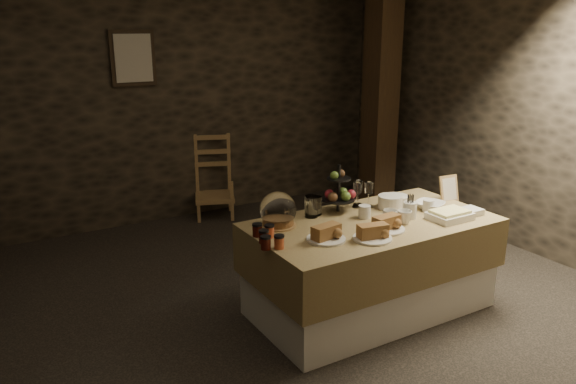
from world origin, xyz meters
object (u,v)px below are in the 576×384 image
chair (212,181)px  buffet_table (371,259)px  timber_column (381,96)px  fruit_stand (340,194)px

chair → buffet_table: bearing=-65.9°
timber_column → fruit_stand: size_ratio=7.14×
buffet_table → timber_column: (1.65, 1.95, 0.89)m
buffet_table → fruit_stand: bearing=104.2°
timber_column → fruit_stand: (-1.73, -1.64, -0.45)m
buffet_table → timber_column: bearing=49.7°
buffet_table → chair: chair is taller
buffet_table → fruit_stand: fruit_stand is taller
buffet_table → timber_column: size_ratio=0.69×
buffet_table → fruit_stand: (-0.08, 0.31, 0.44)m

